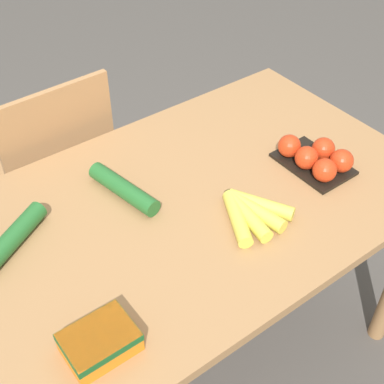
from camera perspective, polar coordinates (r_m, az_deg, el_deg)
name	(u,v)px	position (r m, az deg, el deg)	size (l,w,h in m)	color
ground_plane	(192,352)	(2.07, 0.00, -16.68)	(12.00, 12.00, 0.00)	#4C4742
dining_table	(192,227)	(1.55, 0.00, -3.80)	(1.34, 0.83, 0.77)	#9E7044
chair	(55,182)	(2.01, -14.39, 1.05)	(0.43, 0.41, 0.94)	#A87547
banana_bunch	(250,212)	(1.42, 6.16, -2.10)	(0.20, 0.20, 0.04)	brown
tomato_pack	(316,158)	(1.60, 13.11, 3.57)	(0.15, 0.22, 0.08)	black
carrot_bag	(99,341)	(1.16, -9.84, -15.37)	(0.15, 0.11, 0.05)	orange
cucumber_near	(11,240)	(1.41, -18.72, -4.84)	(0.23, 0.17, 0.05)	#236028
cucumber_far	(124,189)	(1.48, -7.31, 0.35)	(0.09, 0.24, 0.05)	#236028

